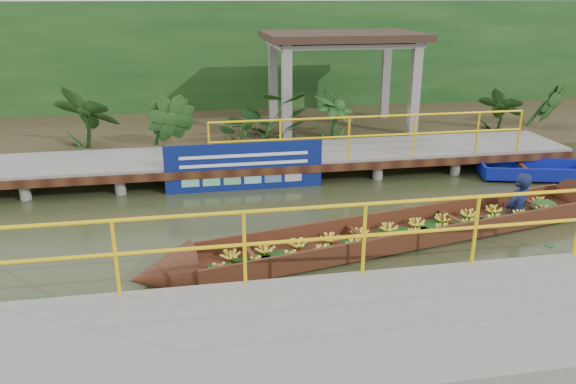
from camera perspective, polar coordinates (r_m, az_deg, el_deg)
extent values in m
plane|color=#2F3319|center=(10.58, -1.69, -4.09)|extent=(80.00, 80.00, 0.00)
cube|color=#322A19|center=(17.62, -5.37, 6.29)|extent=(30.00, 8.00, 0.45)
cube|color=gray|center=(13.69, -3.91, 3.65)|extent=(16.00, 2.00, 0.15)
cube|color=black|center=(12.76, -3.39, 2.09)|extent=(16.00, 0.12, 0.18)
cylinder|color=yellow|center=(13.11, 8.60, 7.60)|extent=(7.50, 0.05, 0.05)
cylinder|color=yellow|center=(13.21, 8.50, 5.69)|extent=(7.50, 0.05, 0.05)
cylinder|color=yellow|center=(13.22, 8.49, 5.48)|extent=(0.05, 0.05, 1.00)
cylinder|color=gray|center=(13.19, -21.00, 0.46)|extent=(0.24, 0.24, 0.55)
cylinder|color=gray|center=(14.69, -19.95, 2.47)|extent=(0.24, 0.24, 0.55)
cylinder|color=gray|center=(12.95, -12.30, 0.99)|extent=(0.24, 0.24, 0.55)
cylinder|color=gray|center=(14.48, -12.14, 2.98)|extent=(0.24, 0.24, 0.55)
cylinder|color=gray|center=(13.01, -3.48, 1.51)|extent=(0.24, 0.24, 0.55)
cylinder|color=gray|center=(14.53, -4.24, 3.44)|extent=(0.24, 0.24, 0.55)
cylinder|color=gray|center=(13.38, 5.06, 1.98)|extent=(0.24, 0.24, 0.55)
cylinder|color=gray|center=(14.86, 3.46, 3.82)|extent=(0.24, 0.24, 0.55)
cylinder|color=gray|center=(14.02, 12.98, 2.37)|extent=(0.24, 0.24, 0.55)
cylinder|color=gray|center=(15.44, 10.72, 4.11)|extent=(0.24, 0.24, 0.55)
cylinder|color=gray|center=(14.91, 20.10, 2.69)|extent=(0.24, 0.24, 0.55)
cylinder|color=gray|center=(16.25, 17.35, 4.33)|extent=(0.24, 0.24, 0.55)
cylinder|color=gray|center=(13.01, -3.48, 1.51)|extent=(0.24, 0.24, 0.55)
cube|color=gray|center=(7.10, 11.88, -14.66)|extent=(18.00, 2.40, 0.70)
cylinder|color=yellow|center=(7.44, 9.37, -1.13)|extent=(10.00, 0.05, 0.05)
cylinder|color=yellow|center=(7.61, 9.19, -4.30)|extent=(10.00, 0.05, 0.05)
cylinder|color=yellow|center=(7.63, 9.17, -4.64)|extent=(0.05, 0.05, 1.00)
cube|color=gray|center=(15.15, -0.13, 9.52)|extent=(0.25, 0.25, 2.80)
cube|color=gray|center=(16.17, 12.72, 9.68)|extent=(0.25, 0.25, 2.80)
cube|color=gray|center=(17.49, -1.53, 10.87)|extent=(0.25, 0.25, 2.80)
cube|color=gray|center=(18.38, 9.85, 11.01)|extent=(0.25, 0.25, 2.80)
cube|color=gray|center=(16.55, 5.48, 14.82)|extent=(4.00, 2.60, 0.12)
cube|color=#302118|center=(16.53, 5.50, 15.51)|extent=(4.40, 3.00, 0.20)
cube|color=#123A15|center=(19.77, -6.20, 12.94)|extent=(30.00, 0.80, 4.00)
cube|color=#3A1B0F|center=(10.53, 12.16, -4.31)|extent=(8.10, 2.66, 0.06)
cube|color=#3A1B0F|center=(10.86, 10.74, -2.65)|extent=(7.90, 1.74, 0.34)
cube|color=#3A1B0F|center=(10.10, 13.80, -4.63)|extent=(7.90, 1.74, 0.34)
cone|color=#3A1B0F|center=(8.95, -12.67, -8.24)|extent=(1.19, 1.16, 0.97)
ellipsoid|color=#123A15|center=(12.52, 24.55, -1.32)|extent=(0.64, 0.55, 0.26)
imported|color=#10183B|center=(11.79, 22.70, 1.77)|extent=(0.73, 0.61, 1.71)
cube|color=navy|center=(14.93, 24.62, 1.63)|extent=(3.16, 1.66, 0.10)
cube|color=navy|center=(15.31, 24.15, 2.59)|extent=(2.95, 0.84, 0.30)
cube|color=navy|center=(14.49, 25.26, 1.53)|extent=(2.95, 0.84, 0.30)
cube|color=navy|center=(14.45, 19.03, 2.31)|extent=(0.29, 0.89, 0.30)
cube|color=black|center=(14.72, 22.86, 2.30)|extent=(0.33, 0.90, 0.05)
cube|color=navy|center=(12.68, -4.43, 2.57)|extent=(3.56, 0.03, 1.11)
cube|color=white|center=(12.58, -4.45, 3.72)|extent=(2.89, 0.01, 0.07)
cube|color=white|center=(12.64, -4.43, 2.84)|extent=(2.89, 0.01, 0.07)
imported|color=#123A15|center=(15.43, -19.80, 6.92)|extent=(1.15, 1.15, 1.44)
imported|color=#123A15|center=(15.22, -12.31, 7.46)|extent=(1.15, 1.15, 1.44)
imported|color=#123A15|center=(15.33, -2.86, 7.97)|extent=(1.15, 1.15, 1.44)
imported|color=#123A15|center=(15.70, 4.47, 8.21)|extent=(1.15, 1.15, 1.44)
imported|color=#123A15|center=(17.62, 20.59, 8.28)|extent=(1.15, 1.15, 1.44)
imported|color=#123A15|center=(18.43, 24.66, 8.20)|extent=(1.15, 1.15, 1.44)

